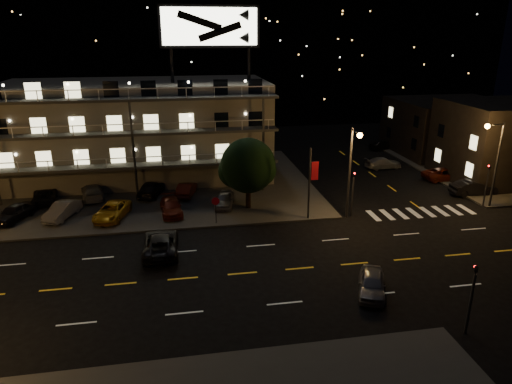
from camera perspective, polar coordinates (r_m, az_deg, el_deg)
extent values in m
plane|color=black|center=(31.71, 1.93, -9.84)|extent=(140.00, 140.00, 0.00)
cube|color=#3E3E3B|center=(50.20, -18.79, 0.44)|extent=(44.00, 24.00, 0.15)
cube|color=#3E3E3B|center=(61.10, 26.44, 2.71)|extent=(16.00, 24.00, 0.15)
cube|color=gray|center=(52.30, -14.41, 7.21)|extent=(28.00, 12.00, 10.00)
cube|color=gray|center=(51.51, -14.91, 12.92)|extent=(28.00, 12.00, 0.50)
cube|color=#3E3E3B|center=(46.05, -14.79, 3.20)|extent=(28.00, 1.80, 0.25)
cube|color=#3E3E3B|center=(45.30, -15.13, 7.09)|extent=(28.00, 1.80, 0.25)
cube|color=#3E3E3B|center=(44.77, -15.49, 11.09)|extent=(28.00, 1.80, 0.25)
cylinder|color=black|center=(49.18, -10.49, 15.31)|extent=(0.36, 0.36, 3.50)
cylinder|color=black|center=(49.79, -0.90, 15.66)|extent=(0.36, 0.36, 3.50)
cube|color=black|center=(49.22, -5.82, 19.89)|extent=(10.20, 0.50, 4.20)
cube|color=white|center=(48.92, -5.79, 19.90)|extent=(9.60, 0.06, 3.60)
cube|color=black|center=(57.11, 29.35, 5.55)|extent=(14.00, 10.00, 8.50)
cube|color=black|center=(66.75, 22.95, 7.52)|extent=(14.00, 12.00, 7.00)
cube|color=black|center=(97.31, -6.77, 17.19)|extent=(120.00, 20.00, 24.00)
cylinder|color=#2D2D30|center=(39.83, 11.60, 2.23)|extent=(0.20, 0.20, 8.00)
cylinder|color=#2D2D30|center=(38.18, 12.41, 7.33)|extent=(0.12, 1.80, 0.12)
sphere|color=#FFA23F|center=(37.48, 12.85, 6.92)|extent=(0.44, 0.44, 0.44)
cylinder|color=#2D2D30|center=(46.71, 27.85, 2.88)|extent=(0.20, 0.20, 8.00)
cylinder|color=#2D2D30|center=(45.44, 27.79, 7.44)|extent=(1.80, 0.12, 0.12)
sphere|color=#FFA23F|center=(44.98, 26.95, 7.34)|extent=(0.44, 0.44, 0.44)
cylinder|color=#2D2D30|center=(40.87, 11.95, -0.61)|extent=(0.14, 0.14, 3.60)
imported|color=black|center=(40.16, 12.17, 2.48)|extent=(0.20, 0.16, 1.00)
sphere|color=#FF0C0C|center=(40.08, 12.22, 2.29)|extent=(0.14, 0.14, 0.14)
cylinder|color=#2D2D30|center=(27.39, 25.19, -12.62)|extent=(0.14, 0.14, 3.60)
imported|color=black|center=(26.31, 25.90, -8.33)|extent=(0.20, 0.16, 1.00)
sphere|color=#FF0C0C|center=(26.44, 25.72, -8.41)|extent=(0.14, 0.14, 0.14)
cylinder|color=#2D2D30|center=(47.16, 26.81, 0.37)|extent=(0.14, 0.14, 3.60)
imported|color=black|center=(46.54, 27.23, 3.05)|extent=(0.16, 0.20, 1.00)
sphere|color=#FF0C0C|center=(46.49, 27.09, 2.93)|extent=(0.14, 0.14, 0.14)
cylinder|color=#2D2D30|center=(39.05, 6.67, 0.92)|extent=(0.16, 0.16, 6.40)
cube|color=#A70B1E|center=(38.82, 7.38, 2.64)|extent=(0.60, 0.04, 1.60)
cylinder|color=#2D2D30|center=(38.56, -5.04, -2.59)|extent=(0.08, 0.08, 2.20)
cylinder|color=#A70B1E|center=(38.13, -5.07, -1.15)|extent=(0.91, 0.04, 0.91)
cylinder|color=black|center=(41.79, -0.97, -0.45)|extent=(0.48, 0.48, 2.30)
sphere|color=black|center=(40.91, -1.00, 3.33)|extent=(4.97, 4.97, 4.97)
sphere|color=black|center=(41.28, -2.65, 2.63)|extent=(3.06, 3.06, 3.06)
sphere|color=black|center=(40.82, 0.55, 2.74)|extent=(2.87, 2.87, 2.87)
imported|color=black|center=(44.29, -28.00, -2.27)|extent=(3.11, 4.45, 1.41)
imported|color=gray|center=(43.05, -23.07, -2.13)|extent=(2.78, 4.39, 1.37)
imported|color=#C18812|center=(41.49, -17.55, -2.27)|extent=(3.29, 5.13, 1.32)
imported|color=#5C1A0D|center=(41.25, -10.56, -1.83)|extent=(2.20, 4.53, 1.27)
imported|color=gray|center=(42.41, -3.94, -0.89)|extent=(2.44, 4.16, 1.33)
imported|color=black|center=(47.65, -24.94, -0.46)|extent=(2.83, 4.80, 1.25)
imported|color=gray|center=(47.03, -19.78, 0.07)|extent=(2.99, 5.13, 1.40)
imported|color=black|center=(46.09, -13.00, 0.44)|extent=(2.89, 4.76, 1.52)
imported|color=#5C1A0D|center=(45.45, -8.71, 0.32)|extent=(2.33, 4.22, 1.32)
imported|color=black|center=(50.51, 25.53, 0.48)|extent=(4.61, 1.73, 1.50)
imported|color=#5C1A0D|center=(54.40, 22.50, 2.07)|extent=(4.79, 2.21, 1.33)
imported|color=gray|center=(56.81, 15.63, 3.51)|extent=(4.57, 2.18, 1.28)
imported|color=black|center=(66.17, 15.57, 5.74)|extent=(4.26, 2.44, 1.36)
imported|color=gray|center=(29.84, 14.28, -11.02)|extent=(2.99, 4.25, 1.34)
imported|color=black|center=(34.54, -11.81, -6.30)|extent=(2.52, 5.39, 1.49)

